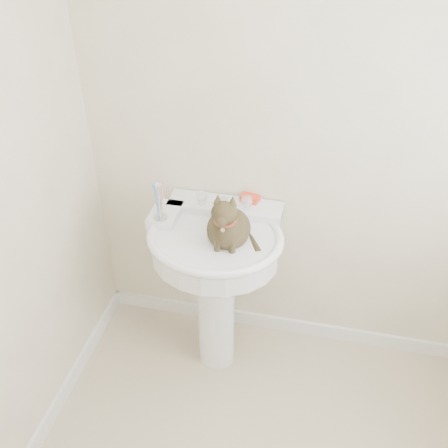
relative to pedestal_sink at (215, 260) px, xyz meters
The scene contains 7 objects.
wall_back 0.73m from the pedestal_sink, 36.70° to the left, with size 2.20×0.00×2.50m, color beige, non-canonical shape.
baseboard_back 0.82m from the pedestal_sink, 35.75° to the left, with size 2.20×0.02×0.09m, color white.
pedestal_sink is the anchor object (origin of this frame).
faucet 0.29m from the pedestal_sink, 89.02° to the left, with size 0.28×0.12×0.14m.
soap_bar 0.35m from the pedestal_sink, 65.34° to the left, with size 0.09×0.06×0.03m, color #E83F21.
toothbrush_cup 0.36m from the pedestal_sink, behind, with size 0.07×0.07×0.19m.
cat 0.24m from the pedestal_sink, 27.12° to the right, with size 0.22×0.27×0.40m.
Camera 1 is at (0.05, -0.97, 2.24)m, focal length 40.00 mm.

